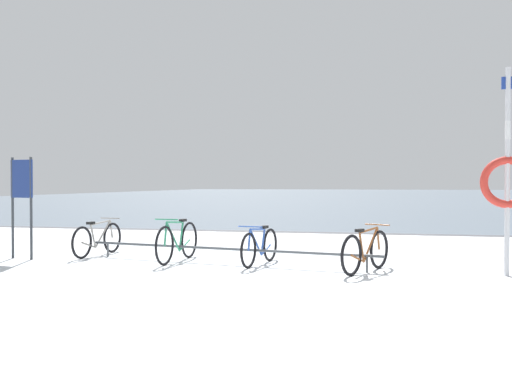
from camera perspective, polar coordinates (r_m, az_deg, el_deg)
ground at (r=61.02m, az=10.97°, el=-0.53°), size 80.00×132.00×0.08m
bike_rack at (r=10.63m, az=-3.14°, el=-5.75°), size 5.81×1.06×0.31m
bicycle_0 at (r=12.23m, az=-15.59°, el=-4.56°), size 0.46×1.72×0.76m
bicycle_1 at (r=10.99m, az=-7.89°, el=-4.95°), size 0.46×1.82×0.85m
bicycle_2 at (r=10.49m, az=0.37°, el=-5.48°), size 0.49×1.61×0.74m
bicycle_3 at (r=9.79m, az=10.98°, el=-5.84°), size 0.78×1.56×0.79m
info_sign at (r=12.13m, az=-22.46°, el=0.20°), size 0.55×0.15×2.01m
rescue_post at (r=10.04m, az=23.91°, el=1.27°), size 0.84×0.13×3.37m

